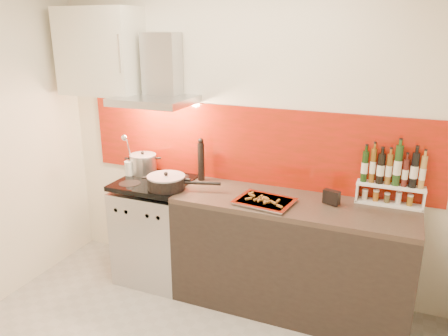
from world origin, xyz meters
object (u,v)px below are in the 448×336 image
at_px(pepper_mill, 201,160).
at_px(baking_tray, 264,201).
at_px(saute_pan, 167,182).
at_px(stock_pot, 143,164).
at_px(counter, 290,255).
at_px(range_stove, 157,230).

xyz_separation_m(pepper_mill, baking_tray, (0.66, -0.29, -0.16)).
bearing_deg(pepper_mill, saute_pan, -115.92).
distance_m(stock_pot, baking_tray, 1.23).
xyz_separation_m(counter, baking_tray, (-0.19, -0.10, 0.47)).
distance_m(counter, saute_pan, 1.14).
xyz_separation_m(counter, pepper_mill, (-0.85, 0.18, 0.63)).
bearing_deg(range_stove, counter, 0.23).
relative_size(saute_pan, pepper_mill, 1.58).
bearing_deg(range_stove, saute_pan, -32.70).
distance_m(stock_pot, saute_pan, 0.47).
distance_m(counter, pepper_mill, 1.07).
bearing_deg(pepper_mill, counter, -12.26).
bearing_deg(baking_tray, range_stove, 174.36).
bearing_deg(stock_pot, saute_pan, -33.96).
bearing_deg(saute_pan, pepper_mill, 64.08).
xyz_separation_m(range_stove, pepper_mill, (0.35, 0.19, 0.64)).
bearing_deg(baking_tray, saute_pan, -178.11).
bearing_deg(range_stove, baking_tray, -5.64).
height_order(counter, stock_pot, stock_pot).
relative_size(counter, baking_tray, 3.96).
height_order(stock_pot, baking_tray, stock_pot).
xyz_separation_m(range_stove, stock_pot, (-0.19, 0.14, 0.56)).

